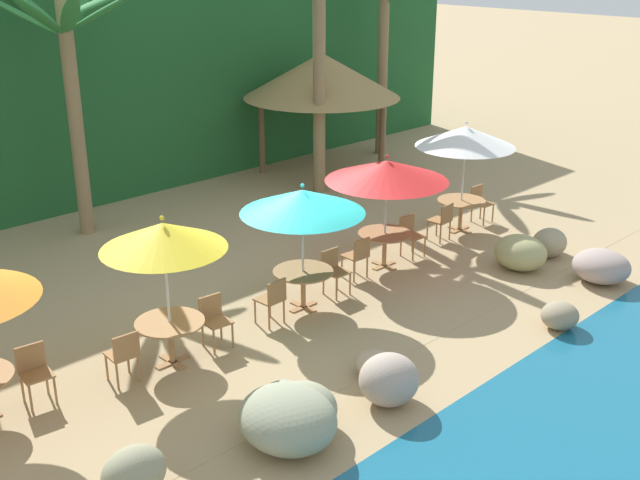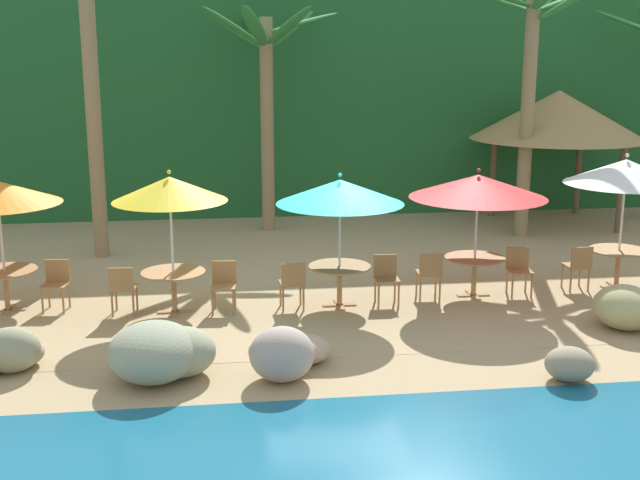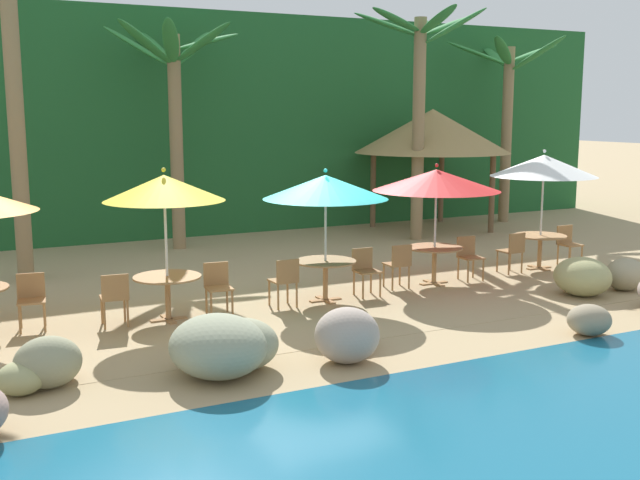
% 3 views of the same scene
% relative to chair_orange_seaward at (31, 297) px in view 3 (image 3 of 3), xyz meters
% --- Properties ---
extents(ground_plane, '(120.00, 120.00, 0.00)m').
position_rel_chair_orange_seaward_xyz_m(ground_plane, '(4.82, -0.32, -0.51)').
color(ground_plane, tan).
extents(terrace_deck, '(18.00, 5.20, 0.01)m').
position_rel_chair_orange_seaward_xyz_m(terrace_deck, '(4.82, -0.32, -0.51)').
color(terrace_deck, tan).
rests_on(terrace_deck, ground).
extents(foliage_backdrop, '(28.00, 2.40, 6.00)m').
position_rel_chair_orange_seaward_xyz_m(foliage_backdrop, '(4.82, 8.68, 2.49)').
color(foliage_backdrop, '#1E5628').
rests_on(foliage_backdrop, ground).
extents(rock_seawall, '(12.51, 2.94, 0.80)m').
position_rel_chair_orange_seaward_xyz_m(rock_seawall, '(4.12, -3.25, -0.18)').
color(rock_seawall, '#A58F88').
rests_on(rock_seawall, ground).
extents(chair_orange_seaward, '(0.47, 0.48, 0.87)m').
position_rel_chair_orange_seaward_xyz_m(chair_orange_seaward, '(0.00, 0.00, 0.00)').
color(chair_orange_seaward, '#9E7042').
rests_on(chair_orange_seaward, ground).
extents(umbrella_yellow, '(1.93, 1.93, 2.49)m').
position_rel_chair_orange_seaward_xyz_m(umbrella_yellow, '(2.04, -0.47, 1.65)').
color(umbrella_yellow, silver).
rests_on(umbrella_yellow, ground).
extents(dining_table_yellow, '(1.10, 1.10, 0.74)m').
position_rel_chair_orange_seaward_xyz_m(dining_table_yellow, '(2.04, -0.47, 0.10)').
color(dining_table_yellow, '#A37547').
rests_on(dining_table_yellow, ground).
extents(chair_yellow_seaward, '(0.46, 0.47, 0.87)m').
position_rel_chair_orange_seaward_xyz_m(chair_yellow_seaward, '(2.89, -0.47, 0.00)').
color(chair_yellow_seaward, '#9E7042').
rests_on(chair_yellow_seaward, ground).
extents(chair_yellow_inland, '(0.45, 0.46, 0.87)m').
position_rel_chair_orange_seaward_xyz_m(chair_yellow_inland, '(1.18, -0.49, 0.00)').
color(chair_yellow_inland, '#9E7042').
rests_on(chair_yellow_inland, ground).
extents(umbrella_teal, '(2.22, 2.22, 2.38)m').
position_rel_chair_orange_seaward_xyz_m(umbrella_teal, '(4.92, -0.46, 1.54)').
color(umbrella_teal, silver).
rests_on(umbrella_teal, ground).
extents(dining_table_teal, '(1.10, 1.10, 0.74)m').
position_rel_chair_orange_seaward_xyz_m(dining_table_teal, '(4.92, -0.46, 0.10)').
color(dining_table_teal, '#A37547').
rests_on(dining_table_teal, ground).
extents(chair_teal_seaward, '(0.43, 0.44, 0.87)m').
position_rel_chair_orange_seaward_xyz_m(chair_teal_seaward, '(5.77, -0.39, 0.00)').
color(chair_teal_seaward, '#9E7042').
rests_on(chair_teal_seaward, ground).
extents(chair_teal_inland, '(0.44, 0.45, 0.87)m').
position_rel_chair_orange_seaward_xyz_m(chair_teal_inland, '(4.07, -0.59, 0.00)').
color(chair_teal_inland, '#9E7042').
rests_on(chair_teal_inland, ground).
extents(umbrella_red, '(2.47, 2.47, 2.38)m').
position_rel_chair_orange_seaward_xyz_m(umbrella_red, '(7.46, -0.20, 1.54)').
color(umbrella_red, silver).
rests_on(umbrella_red, ground).
extents(dining_table_red, '(1.10, 1.10, 0.74)m').
position_rel_chair_orange_seaward_xyz_m(dining_table_red, '(7.46, -0.20, 0.10)').
color(dining_table_red, '#A37547').
rests_on(dining_table_red, ground).
extents(chair_red_seaward, '(0.45, 0.46, 0.87)m').
position_rel_chair_orange_seaward_xyz_m(chair_red_seaward, '(8.31, -0.17, 0.00)').
color(chair_red_seaward, '#9E7042').
rests_on(chair_red_seaward, ground).
extents(chair_red_inland, '(0.44, 0.45, 0.87)m').
position_rel_chair_orange_seaward_xyz_m(chair_red_inland, '(6.60, -0.24, 0.00)').
color(chair_red_inland, '#9E7042').
rests_on(chair_red_inland, ground).
extents(umbrella_white, '(2.24, 2.24, 2.57)m').
position_rel_chair_orange_seaward_xyz_m(umbrella_white, '(10.35, 0.01, 1.71)').
color(umbrella_white, silver).
rests_on(umbrella_white, ground).
extents(dining_table_white, '(1.10, 1.10, 0.74)m').
position_rel_chair_orange_seaward_xyz_m(dining_table_white, '(10.35, 0.01, 0.10)').
color(dining_table_white, '#A37547').
rests_on(dining_table_white, ground).
extents(chair_white_seaward, '(0.43, 0.44, 0.87)m').
position_rel_chair_orange_seaward_xyz_m(chair_white_seaward, '(11.20, 0.07, 0.00)').
color(chair_white_seaward, '#9E7042').
rests_on(chair_white_seaward, ground).
extents(chair_white_inland, '(0.44, 0.44, 0.87)m').
position_rel_chair_orange_seaward_xyz_m(chair_white_inland, '(9.50, -0.12, 0.00)').
color(chair_white_inland, '#9E7042').
rests_on(chair_white_inland, ground).
extents(palm_tree_nearest, '(2.88, 2.89, 7.12)m').
position_rel_chair_orange_seaward_xyz_m(palm_tree_nearest, '(0.30, 3.72, 4.22)').
color(palm_tree_nearest, olive).
rests_on(palm_tree_nearest, ground).
extents(palm_tree_second, '(3.43, 3.48, 5.43)m').
position_rel_chair_orange_seaward_xyz_m(palm_tree_second, '(4.10, 5.94, 3.28)').
color(palm_tree_second, olive).
rests_on(palm_tree_second, ground).
extents(palm_tree_third, '(3.46, 3.40, 5.94)m').
position_rel_chair_orange_seaward_xyz_m(palm_tree_third, '(10.14, 4.48, 3.62)').
color(palm_tree_third, olive).
rests_on(palm_tree_third, ground).
extents(palm_tree_fourth, '(3.55, 3.67, 5.51)m').
position_rel_chair_orange_seaward_xyz_m(palm_tree_fourth, '(14.39, 6.05, 3.17)').
color(palm_tree_fourth, olive).
rests_on(palm_tree_fourth, ground).
extents(palapa_hut, '(4.39, 4.39, 3.42)m').
position_rel_chair_orange_seaward_xyz_m(palapa_hut, '(11.44, 5.68, 2.28)').
color(palapa_hut, brown).
rests_on(palapa_hut, ground).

